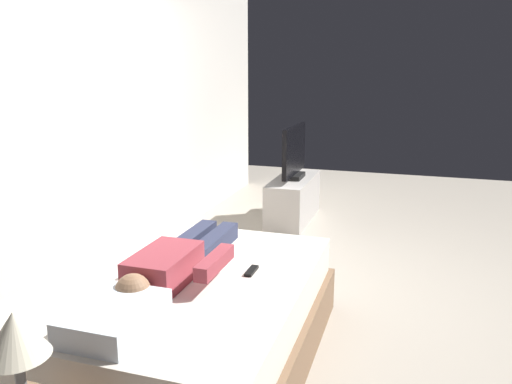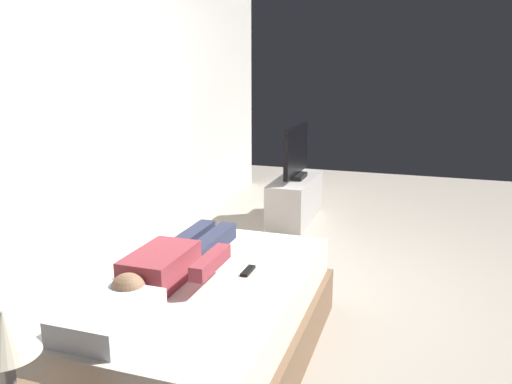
% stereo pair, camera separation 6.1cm
% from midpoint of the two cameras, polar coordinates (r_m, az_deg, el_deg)
% --- Properties ---
extents(ground_plane, '(10.00, 10.00, 0.00)m').
position_cam_midpoint_polar(ground_plane, '(3.93, 4.43, -11.94)').
color(ground_plane, '#ADA393').
extents(back_wall, '(6.40, 0.10, 2.80)m').
position_cam_midpoint_polar(back_wall, '(4.57, -15.01, 9.56)').
color(back_wall, silver).
rests_on(back_wall, ground).
extents(bed, '(1.92, 1.53, 0.54)m').
position_cam_midpoint_polar(bed, '(3.10, -9.22, -14.05)').
color(bed, brown).
rests_on(bed, ground).
extents(pillow, '(0.48, 0.34, 0.12)m').
position_cam_midpoint_polar(pillow, '(2.46, -16.43, -13.47)').
color(pillow, white).
rests_on(pillow, bed).
extents(person, '(1.26, 0.46, 0.18)m').
position_cam_midpoint_polar(person, '(2.99, -9.51, -7.67)').
color(person, '#993842').
rests_on(person, bed).
extents(remote, '(0.15, 0.04, 0.02)m').
position_cam_midpoint_polar(remote, '(2.99, -1.11, -8.92)').
color(remote, black).
rests_on(remote, bed).
extents(tv_stand, '(1.10, 0.40, 0.50)m').
position_cam_midpoint_polar(tv_stand, '(5.74, 3.95, -0.85)').
color(tv_stand, '#B7B2AD').
rests_on(tv_stand, ground).
extents(tv, '(0.88, 0.20, 0.59)m').
position_cam_midpoint_polar(tv, '(5.63, 4.04, 4.42)').
color(tv, black).
rests_on(tv, tv_stand).
extents(lamp, '(0.22, 0.22, 0.42)m').
position_cam_midpoint_polar(lamp, '(1.91, -26.49, -14.46)').
color(lamp, '#59595B').
rests_on(lamp, nightstand).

